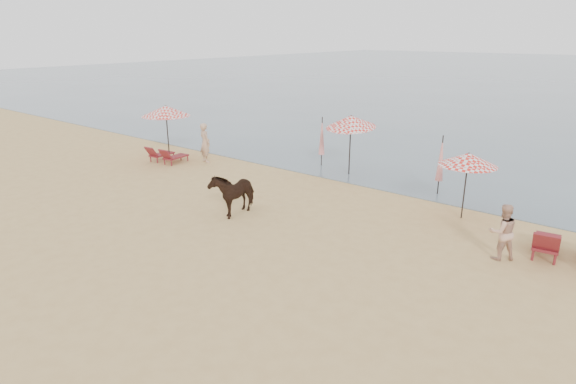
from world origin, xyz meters
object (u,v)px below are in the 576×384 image
(umbrella_closed_left, at_px, (322,136))
(beachgoer_right_a, at_px, (503,232))
(umbrella_open_left_b, at_px, (351,121))
(cow, at_px, (233,192))
(umbrella_open_left_a, at_px, (166,111))
(umbrella_closed_right, at_px, (441,159))
(lounger_cluster_left, at_px, (166,155))
(lounger_cluster_right, at_px, (570,247))
(beachgoer_left, at_px, (205,143))
(umbrella_open_right, at_px, (468,159))

(umbrella_closed_left, bearing_deg, beachgoer_right_a, -27.79)
(umbrella_open_left_b, xyz_separation_m, cow, (-0.61, -6.46, -1.58))
(beachgoer_right_a, bearing_deg, umbrella_closed_left, -69.92)
(umbrella_open_left_a, height_order, beachgoer_right_a, umbrella_open_left_a)
(umbrella_open_left_b, xyz_separation_m, umbrella_closed_left, (-1.74, 0.41, -0.92))
(umbrella_open_left_a, relative_size, umbrella_closed_right, 1.14)
(lounger_cluster_left, height_order, lounger_cluster_right, lounger_cluster_right)
(lounger_cluster_right, distance_m, beachgoer_left, 15.54)
(umbrella_open_left_b, bearing_deg, lounger_cluster_left, -164.78)
(lounger_cluster_left, height_order, umbrella_open_left_a, umbrella_open_left_a)
(umbrella_open_left_b, height_order, umbrella_open_right, umbrella_open_left_b)
(umbrella_open_left_b, height_order, cow, umbrella_open_left_b)
(beachgoer_left, xyz_separation_m, beachgoer_right_a, (13.99, -2.06, -0.15))
(umbrella_open_right, bearing_deg, umbrella_open_left_b, 169.49)
(lounger_cluster_left, bearing_deg, lounger_cluster_right, -5.36)
(umbrella_open_left_b, relative_size, beachgoer_right_a, 1.70)
(cow, distance_m, beachgoer_right_a, 8.39)
(umbrella_closed_left, xyz_separation_m, beachgoer_right_a, (9.27, -4.89, -0.62))
(umbrella_open_left_a, relative_size, cow, 1.48)
(umbrella_open_right, height_order, umbrella_closed_left, umbrella_closed_left)
(umbrella_closed_left, bearing_deg, umbrella_open_right, -18.83)
(cow, distance_m, beachgoer_left, 7.10)
(cow, bearing_deg, umbrella_open_left_b, 78.16)
(umbrella_closed_left, distance_m, beachgoer_right_a, 10.50)
(umbrella_open_left_a, height_order, beachgoer_left, umbrella_open_left_a)
(beachgoer_left, distance_m, beachgoer_right_a, 14.14)
(beachgoer_right_a, bearing_deg, umbrella_open_left_b, -72.86)
(umbrella_open_left_b, bearing_deg, umbrella_closed_right, -12.98)
(umbrella_open_left_b, xyz_separation_m, beachgoer_right_a, (7.54, -4.48, -1.53))
(umbrella_open_left_b, height_order, beachgoer_left, umbrella_open_left_b)
(lounger_cluster_left, bearing_deg, umbrella_closed_right, 10.23)
(umbrella_closed_left, bearing_deg, beachgoer_left, -149.05)
(umbrella_open_left_a, distance_m, umbrella_closed_left, 7.52)
(lounger_cluster_right, bearing_deg, cow, -170.27)
(umbrella_open_left_b, height_order, umbrella_closed_right, umbrella_open_left_b)
(lounger_cluster_left, bearing_deg, beachgoer_right_a, -8.79)
(lounger_cluster_right, relative_size, beachgoer_left, 1.04)
(umbrella_open_right, relative_size, beachgoer_left, 1.20)
(umbrella_open_right, xyz_separation_m, umbrella_closed_left, (-7.41, 2.53, -0.61))
(umbrella_open_right, relative_size, beachgoer_right_a, 1.42)
(lounger_cluster_right, height_order, umbrella_open_right, umbrella_open_right)
(lounger_cluster_right, relative_size, umbrella_open_left_b, 0.72)
(lounger_cluster_left, distance_m, umbrella_closed_right, 12.48)
(lounger_cluster_left, distance_m, umbrella_closed_left, 7.43)
(lounger_cluster_left, xyz_separation_m, cow, (7.26, -2.81, 0.37))
(umbrella_open_right, distance_m, umbrella_closed_right, 2.54)
(cow, bearing_deg, lounger_cluster_left, 152.44)
(lounger_cluster_left, height_order, umbrella_closed_left, umbrella_closed_left)
(umbrella_open_right, bearing_deg, umbrella_closed_right, 140.06)
(umbrella_open_left_b, bearing_deg, cow, -105.10)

